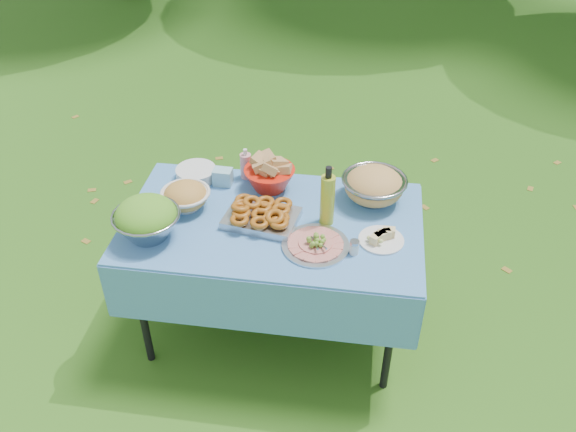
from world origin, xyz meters
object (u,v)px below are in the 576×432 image
at_px(salad_bowl, 146,219).
at_px(oil_bottle, 328,195).
at_px(picnic_table, 274,277).
at_px(bread_bowl, 270,174).
at_px(plate_stack, 196,173).
at_px(charcuterie_platter, 316,240).
at_px(pasta_bowl_steel, 374,185).

distance_m(salad_bowl, oil_bottle, 0.86).
bearing_deg(salad_bowl, picnic_table, 19.75).
xyz_separation_m(bread_bowl, oil_bottle, (0.32, -0.25, 0.07)).
distance_m(picnic_table, salad_bowl, 0.77).
xyz_separation_m(salad_bowl, oil_bottle, (0.83, 0.23, 0.06)).
relative_size(salad_bowl, plate_stack, 1.46).
bearing_deg(charcuterie_platter, plate_stack, 145.86).
bearing_deg(plate_stack, pasta_bowl_steel, -3.46).
relative_size(salad_bowl, oil_bottle, 0.99).
bearing_deg(bread_bowl, picnic_table, -77.80).
bearing_deg(charcuterie_platter, oil_bottle, 80.27).
distance_m(picnic_table, plate_stack, 0.70).
xyz_separation_m(charcuterie_platter, oil_bottle, (0.03, 0.19, 0.12)).
height_order(picnic_table, pasta_bowl_steel, pasta_bowl_steel).
bearing_deg(salad_bowl, plate_stack, 79.66).
bearing_deg(oil_bottle, picnic_table, -173.75).
distance_m(bread_bowl, pasta_bowl_steel, 0.54).
height_order(salad_bowl, bread_bowl, salad_bowl).
relative_size(plate_stack, bread_bowl, 0.81).
bearing_deg(bread_bowl, oil_bottle, -37.73).
xyz_separation_m(salad_bowl, bread_bowl, (0.50, 0.48, -0.01)).
xyz_separation_m(salad_bowl, charcuterie_platter, (0.79, 0.04, -0.07)).
relative_size(plate_stack, oil_bottle, 0.68).
bearing_deg(charcuterie_platter, picnic_table, 144.91).
bearing_deg(oil_bottle, salad_bowl, -164.39).
relative_size(picnic_table, charcuterie_platter, 4.58).
xyz_separation_m(plate_stack, bread_bowl, (0.41, -0.03, 0.06)).
relative_size(bread_bowl, charcuterie_platter, 0.84).
relative_size(charcuterie_platter, oil_bottle, 1.00).
bearing_deg(pasta_bowl_steel, bread_bowl, 177.33).
bearing_deg(plate_stack, bread_bowl, -4.51).
distance_m(plate_stack, pasta_bowl_steel, 0.95).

